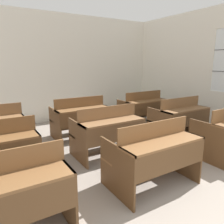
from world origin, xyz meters
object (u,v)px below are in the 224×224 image
object	(u,v)px
bench_third_right	(143,108)
wastepaper_bin	(151,108)
bench_third_center	(80,117)
bench_front_left	(4,197)
bench_front_center	(154,153)
bench_second_right	(179,117)
bench_second_center	(108,130)

from	to	relation	value
bench_third_right	wastepaper_bin	world-z (taller)	bench_third_right
bench_third_center	bench_third_right	distance (m)	1.91
bench_front_left	bench_front_center	xyz separation A→B (m)	(1.90, 0.00, 0.00)
bench_front_center	bench_second_right	bearing A→B (deg)	32.68
bench_front_left	bench_third_center	bearing A→B (deg)	52.96
bench_second_right	bench_third_right	xyz separation A→B (m)	(-0.01, 1.27, 0.00)
bench_front_center	bench_third_right	xyz separation A→B (m)	(1.89, 2.50, 0.00)
bench_front_center	bench_second_center	size ratio (longest dim) A/B	1.00
wastepaper_bin	bench_front_left	bearing A→B (deg)	-145.17
bench_second_right	bench_third_right	distance (m)	1.27
bench_second_right	wastepaper_bin	distance (m)	2.42
bench_front_center	wastepaper_bin	size ratio (longest dim) A/B	3.12
bench_second_center	bench_third_right	bearing A→B (deg)	33.43
bench_third_center	bench_third_right	world-z (taller)	same
bench_second_right	bench_third_right	bearing A→B (deg)	90.67
bench_second_center	bench_third_right	distance (m)	2.27
bench_second_center	bench_third_center	world-z (taller)	same
bench_third_center	bench_second_center	bearing A→B (deg)	-89.33
bench_front_center	bench_third_center	size ratio (longest dim) A/B	1.00
bench_third_right	bench_third_center	bearing A→B (deg)	-179.71
bench_front_left	bench_front_center	world-z (taller)	same
bench_third_center	wastepaper_bin	world-z (taller)	bench_third_center
bench_second_center	wastepaper_bin	xyz separation A→B (m)	(2.98, 2.14, -0.28)
bench_second_center	bench_front_left	bearing A→B (deg)	-146.62
bench_third_right	bench_front_left	bearing A→B (deg)	-146.59
bench_front_left	wastepaper_bin	xyz separation A→B (m)	(4.87, 3.39, -0.28)
bench_front_left	wastepaper_bin	bearing A→B (deg)	34.83
bench_second_right	wastepaper_bin	xyz separation A→B (m)	(1.06, 2.16, -0.28)
bench_second_center	bench_second_right	world-z (taller)	same
bench_third_right	bench_second_center	bearing A→B (deg)	-146.57
bench_third_right	wastepaper_bin	distance (m)	1.43
bench_second_right	wastepaper_bin	world-z (taller)	bench_second_right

